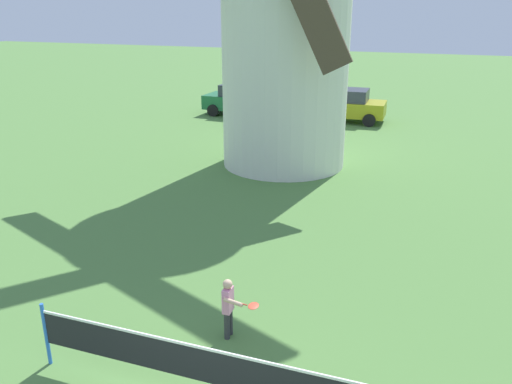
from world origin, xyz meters
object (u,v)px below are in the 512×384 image
tennis_net (208,366)px  player_far (229,305)px  parked_car_mustard (344,105)px  parked_car_green (245,99)px

tennis_net → player_far: player_far is taller
tennis_net → parked_car_mustard: parked_car_mustard is taller
player_far → parked_car_green: parked_car_green is taller
tennis_net → parked_car_mustard: bearing=95.2°
player_far → parked_car_mustard: 18.19m
player_far → parked_car_mustard: size_ratio=0.28×
parked_car_green → parked_car_mustard: same height
parked_car_mustard → tennis_net: bearing=-84.8°
tennis_net → parked_car_green: size_ratio=1.35×
tennis_net → parked_car_green: bearing=109.4°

